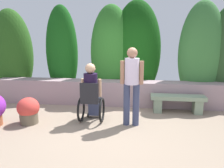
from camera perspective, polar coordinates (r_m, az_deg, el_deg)
name	(u,v)px	position (r m, az deg, el deg)	size (l,w,h in m)	color
ground_plane	(111,129)	(4.65, -0.31, -11.65)	(10.72, 10.72, 0.00)	gray
stone_retaining_wall	(119,93)	(6.15, 1.77, -2.34)	(7.11, 0.51, 0.68)	gray
hedge_backdrop	(119,53)	(6.58, 1.83, 8.15)	(7.66, 1.17, 2.96)	#28561B
stone_bench	(178,101)	(5.75, 16.81, -4.38)	(1.35, 0.36, 0.45)	gray
person_in_wheelchair	(91,95)	(4.88, -5.42, -2.80)	(0.53, 0.66, 1.33)	black
person_standing_companion	(132,81)	(4.58, 5.19, 0.69)	(0.49, 0.30, 1.67)	#3A4263
flower_pot_terracotta_by_wall	(28,110)	(5.16, -21.07, -6.46)	(0.48, 0.48, 0.59)	brown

